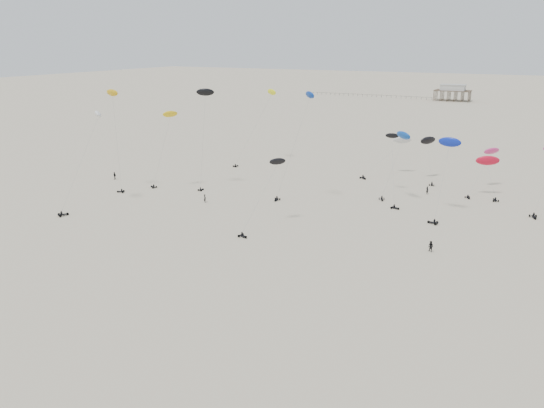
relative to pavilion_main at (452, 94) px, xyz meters
The scene contains 21 objects.
ground_plane 150.39m from the pavilion_main, 86.19° to the right, with size 900.00×900.00×0.00m, color beige.
pavilion_main is the anchor object (origin of this frame).
pier_fence 52.11m from the pavilion_main, behind, with size 80.20×0.20×1.50m.
rig_0 209.29m from the pavilion_main, 78.82° to the right, with size 6.01×17.46×16.15m.
rig_1 263.93m from the pavilion_main, 97.67° to the right, with size 4.10×15.65×22.04m.
rig_2 242.77m from the pavilion_main, 97.10° to the right, with size 6.68×5.87×19.10m.
rig_3 236.06m from the pavilion_main, 89.19° to the right, with size 8.38×7.48×24.65m.
rig_4 227.13m from the pavilion_main, 84.07° to the right, with size 6.66×5.73×16.06m.
rig_5 203.32m from the pavilion_main, 96.52° to the right, with size 7.19×17.81×24.45m.
rig_7 255.97m from the pavilion_main, 88.82° to the right, with size 4.18×14.05×16.00m.
rig_8 204.57m from the pavilion_main, 82.78° to the right, with size 6.19×10.98×12.23m.
rig_9 225.98m from the pavilion_main, 84.36° to the right, with size 8.07×16.10×19.49m.
rig_10 250.84m from the pavilion_main, 99.09° to the right, with size 6.47×5.37×24.22m.
rig_11 234.20m from the pavilion_main, 81.49° to the right, with size 4.83×11.79×16.95m.
rig_12 201.97m from the pavilion_main, 85.34° to the right, with size 10.66×14.74×15.41m.
rig_13 216.43m from the pavilion_main, 78.96° to the right, with size 6.86×7.98×9.96m.
rig_14 236.62m from the pavilion_main, 95.37° to the right, with size 4.67×8.18×24.24m.
spectator_0 247.95m from the pavilion_main, 93.34° to the right, with size 0.81×0.56×2.23m, color black.
spectator_1 257.09m from the pavilion_main, 81.74° to the right, with size 1.13×0.65×2.30m, color black.
spectator_2 245.49m from the pavilion_main, 101.16° to the right, with size 1.35×0.73×2.29m, color black.
spectator_3 219.61m from the pavilion_main, 82.42° to the right, with size 0.80×0.55×2.19m, color black.
Camera 1 is at (41.24, 7.21, 34.93)m, focal length 35.00 mm.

